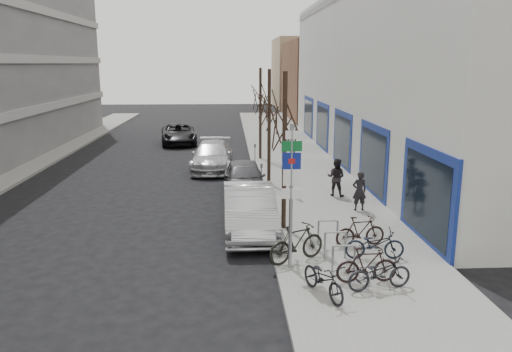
{
  "coord_description": "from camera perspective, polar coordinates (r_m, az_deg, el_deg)",
  "views": [
    {
      "loc": [
        0.74,
        -13.02,
        5.74
      ],
      "look_at": [
        1.64,
        3.51,
        2.0
      ],
      "focal_mm": 35.0,
      "sensor_mm": 36.0,
      "label": 1
    }
  ],
  "objects": [
    {
      "name": "bike_mid_inner",
      "position": [
        14.46,
        4.66,
        -7.6
      ],
      "size": [
        1.95,
        1.41,
        1.16
      ],
      "primitive_type": "imported",
      "rotation": [
        0.0,
        0.0,
        2.07
      ],
      "color": "black",
      "rests_on": "sidewalk_east"
    },
    {
      "name": "pedestrian_near",
      "position": [
        19.71,
        11.73,
        -1.69
      ],
      "size": [
        0.59,
        0.41,
        1.54
      ],
      "primitive_type": "imported",
      "rotation": [
        0.0,
        0.0,
        3.22
      ],
      "color": "black",
      "rests_on": "sidewalk_east"
    },
    {
      "name": "lane_car",
      "position": [
        36.89,
        -8.84,
        4.78
      ],
      "size": [
        3.07,
        5.51,
        1.46
      ],
      "primitive_type": "imported",
      "rotation": [
        0.0,
        0.0,
        0.13
      ],
      "color": "black",
      "rests_on": "ground"
    },
    {
      "name": "bike_far_curb",
      "position": [
        13.12,
        13.95,
        -10.39
      ],
      "size": [
        1.78,
        0.84,
        1.05
      ],
      "primitive_type": "imported",
      "rotation": [
        0.0,
        0.0,
        1.77
      ],
      "color": "black",
      "rests_on": "sidewalk_east"
    },
    {
      "name": "tan_building_far",
      "position": [
        69.22,
        7.68,
        11.6
      ],
      "size": [
        13.0,
        12.0,
        9.0
      ],
      "primitive_type": "cube",
      "color": "#937A5B",
      "rests_on": "ground"
    },
    {
      "name": "highway_sign_pole",
      "position": [
        13.52,
        4.03,
        -1.35
      ],
      "size": [
        0.55,
        0.1,
        4.2
      ],
      "color": "gray",
      "rests_on": "ground"
    },
    {
      "name": "bike_rack",
      "position": [
        14.86,
        9.04,
        -7.43
      ],
      "size": [
        0.66,
        2.26,
        0.83
      ],
      "color": "gray",
      "rests_on": "sidewalk_east"
    },
    {
      "name": "sidewalk_east",
      "position": [
        24.01,
        6.0,
        -0.99
      ],
      "size": [
        5.0,
        70.0,
        0.15
      ],
      "primitive_type": "cube",
      "color": "slate",
      "rests_on": "ground"
    },
    {
      "name": "bike_far_inner",
      "position": [
        15.96,
        11.84,
        -6.17
      ],
      "size": [
        1.68,
        0.72,
        0.99
      ],
      "primitive_type": "imported",
      "rotation": [
        0.0,
        0.0,
        1.72
      ],
      "color": "black",
      "rests_on": "sidewalk_east"
    },
    {
      "name": "ground",
      "position": [
        14.25,
        -5.94,
        -11.09
      ],
      "size": [
        120.0,
        120.0,
        0.0
      ],
      "primitive_type": "plane",
      "color": "black",
      "rests_on": "ground"
    },
    {
      "name": "bike_mid_curb",
      "position": [
        15.04,
        13.43,
        -7.31
      ],
      "size": [
        1.75,
        0.61,
        1.05
      ],
      "primitive_type": "imported",
      "rotation": [
        0.0,
        0.0,
        1.52
      ],
      "color": "black",
      "rests_on": "sidewalk_east"
    },
    {
      "name": "meter_mid",
      "position": [
        22.1,
        0.63,
        0.13
      ],
      "size": [
        0.1,
        0.08,
        1.27
      ],
      "color": "gray",
      "rests_on": "sidewalk_east"
    },
    {
      "name": "pedestrian_far",
      "position": [
        21.7,
        9.14,
        -0.11
      ],
      "size": [
        0.73,
        0.65,
        1.65
      ],
      "primitive_type": "imported",
      "rotation": [
        0.0,
        0.0,
        2.67
      ],
      "color": "black",
      "rests_on": "sidewalk_east"
    },
    {
      "name": "meter_front",
      "position": [
        16.79,
        1.84,
        -3.97
      ],
      "size": [
        0.1,
        0.08,
        1.27
      ],
      "color": "gray",
      "rests_on": "sidewalk_east"
    },
    {
      "name": "commercial_building",
      "position": [
        33.27,
        26.6,
        10.15
      ],
      "size": [
        20.0,
        32.0,
        10.0
      ],
      "primitive_type": "cube",
      "color": "#B7B7B2",
      "rests_on": "ground"
    },
    {
      "name": "tree_mid",
      "position": [
        23.16,
        1.53,
        8.68
      ],
      "size": [
        1.8,
        1.8,
        5.5
      ],
      "color": "black",
      "rests_on": "ground"
    },
    {
      "name": "tree_far",
      "position": [
        29.63,
        0.51,
        9.57
      ],
      "size": [
        1.8,
        1.8,
        5.5
      ],
      "color": "black",
      "rests_on": "ground"
    },
    {
      "name": "tree_near",
      "position": [
        16.71,
        3.32,
        7.09
      ],
      "size": [
        1.8,
        1.8,
        5.5
      ],
      "color": "black",
      "rests_on": "ground"
    },
    {
      "name": "parked_car_mid",
      "position": [
        22.27,
        -1.33,
        -0.2
      ],
      "size": [
        1.93,
        4.49,
        1.51
      ],
      "primitive_type": "imported",
      "rotation": [
        0.0,
        0.0,
        0.03
      ],
      "color": "#4A4A4F",
      "rests_on": "ground"
    },
    {
      "name": "bike_near_left",
      "position": [
        12.53,
        7.74,
        -11.25
      ],
      "size": [
        1.14,
        1.79,
        1.05
      ],
      "primitive_type": "imported",
      "rotation": [
        0.0,
        0.0,
        0.4
      ],
      "color": "black",
      "rests_on": "sidewalk_east"
    },
    {
      "name": "parked_car_back",
      "position": [
        27.55,
        -5.01,
        2.29
      ],
      "size": [
        2.35,
        5.36,
        1.53
      ],
      "primitive_type": "imported",
      "rotation": [
        0.0,
        0.0,
        -0.04
      ],
      "color": "#B1B0B6",
      "rests_on": "ground"
    },
    {
      "name": "bike_near_right",
      "position": [
        13.45,
        12.55,
        -9.85
      ],
      "size": [
        1.65,
        0.55,
        0.99
      ],
      "primitive_type": "imported",
      "rotation": [
        0.0,
        0.0,
        1.61
      ],
      "color": "black",
      "rests_on": "sidewalk_east"
    },
    {
      "name": "parked_car_front",
      "position": [
        17.21,
        -0.78,
        -3.91
      ],
      "size": [
        1.81,
        4.96,
        1.63
      ],
      "primitive_type": "imported",
      "rotation": [
        0.0,
        0.0,
        0.02
      ],
      "color": "#B5B5BA",
      "rests_on": "ground"
    },
    {
      "name": "meter_back",
      "position": [
        27.49,
        -0.12,
        2.63
      ],
      "size": [
        0.1,
        0.08,
        1.27
      ],
      "color": "gray",
      "rests_on": "sidewalk_east"
    },
    {
      "name": "brick_building_far",
      "position": [
        54.45,
        10.09,
        10.72
      ],
      "size": [
        12.0,
        14.0,
        8.0
      ],
      "primitive_type": "cube",
      "color": "brown",
      "rests_on": "ground"
    }
  ]
}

